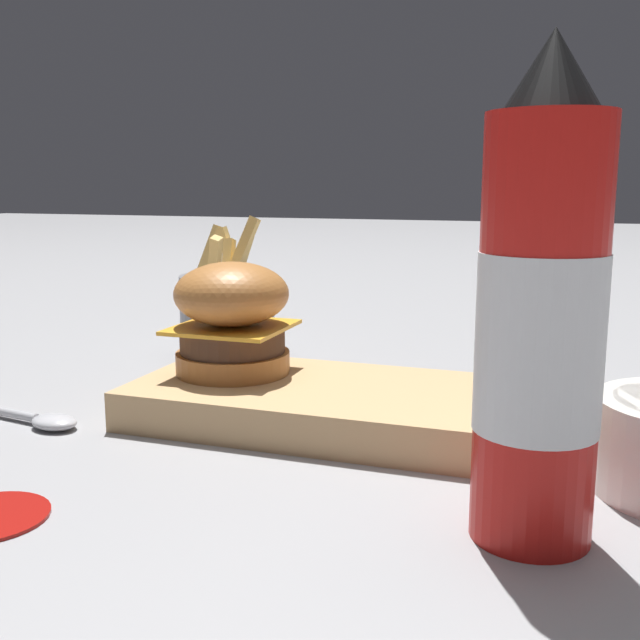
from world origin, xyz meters
TOP-DOWN VIEW (x-y plane):
  - ground_plane at (0.00, 0.00)m, footprint 6.00×6.00m
  - serving_board at (-0.03, 0.07)m, footprint 0.28×0.15m
  - burger at (0.05, 0.05)m, footprint 0.09×0.09m
  - ketchup_bottle at (-0.20, 0.21)m, footprint 0.06×0.06m
  - fries_basket at (0.14, -0.12)m, footprint 0.10×0.10m
  - spoon at (0.18, 0.14)m, footprint 0.16×0.04m

SIDE VIEW (x-z plane):
  - ground_plane at x=0.00m, z-range 0.00..0.00m
  - spoon at x=0.18m, z-range 0.00..0.01m
  - serving_board at x=-0.03m, z-range 0.00..0.03m
  - fries_basket at x=0.14m, z-range -0.03..0.12m
  - burger at x=0.05m, z-range 0.03..0.12m
  - ketchup_bottle at x=-0.20m, z-range -0.01..0.24m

